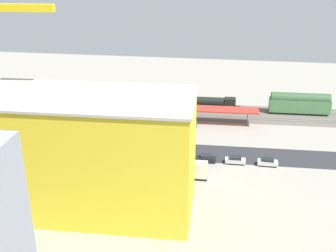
{
  "coord_description": "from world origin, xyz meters",
  "views": [
    {
      "loc": [
        -19.02,
        87.47,
        40.43
      ],
      "look_at": [
        -5.52,
        1.65,
        4.94
      ],
      "focal_mm": 43.32,
      "sensor_mm": 36.0,
      "label": 1
    }
  ],
  "objects_px": {
    "parked_car_6": "(87,151)",
    "parked_car_2": "(206,159)",
    "parked_car_5": "(117,152)",
    "parked_car_7": "(61,147)",
    "locomotive": "(216,104)",
    "box_truck_0": "(81,157)",
    "passenger_coach": "(300,103)",
    "street_tree_0": "(188,125)",
    "parked_car_0": "(268,162)",
    "platform_canopy_near": "(152,107)",
    "parked_car_1": "(235,160)",
    "parked_car_3": "(175,155)",
    "traffic_light": "(152,142)",
    "box_truck_1": "(187,170)",
    "construction_building": "(88,154)",
    "street_tree_2": "(86,115)",
    "parked_car_4": "(147,154)"
  },
  "relations": [
    {
      "from": "street_tree_0",
      "to": "parked_car_0",
      "type": "bearing_deg",
      "value": 154.97
    },
    {
      "from": "parked_car_3",
      "to": "box_truck_0",
      "type": "distance_m",
      "value": 20.36
    },
    {
      "from": "locomotive",
      "to": "parked_car_1",
      "type": "distance_m",
      "value": 34.36
    },
    {
      "from": "parked_car_3",
      "to": "street_tree_0",
      "type": "xyz_separation_m",
      "value": [
        -1.85,
        -8.14,
        4.21
      ]
    },
    {
      "from": "parked_car_1",
      "to": "platform_canopy_near",
      "type": "bearing_deg",
      "value": -44.25
    },
    {
      "from": "platform_canopy_near",
      "to": "parked_car_4",
      "type": "distance_m",
      "value": 22.19
    },
    {
      "from": "parked_car_5",
      "to": "box_truck_1",
      "type": "xyz_separation_m",
      "value": [
        -16.69,
        7.73,
        0.94
      ]
    },
    {
      "from": "locomotive",
      "to": "parked_car_0",
      "type": "height_order",
      "value": "locomotive"
    },
    {
      "from": "parked_car_1",
      "to": "locomotive",
      "type": "bearing_deg",
      "value": -80.15
    },
    {
      "from": "locomotive",
      "to": "passenger_coach",
      "type": "height_order",
      "value": "passenger_coach"
    },
    {
      "from": "traffic_light",
      "to": "street_tree_2",
      "type": "bearing_deg",
      "value": -28.78
    },
    {
      "from": "platform_canopy_near",
      "to": "street_tree_0",
      "type": "distance_m",
      "value": 17.67
    },
    {
      "from": "locomotive",
      "to": "traffic_light",
      "type": "distance_m",
      "value": 37.1
    },
    {
      "from": "parked_car_3",
      "to": "parked_car_5",
      "type": "distance_m",
      "value": 13.17
    },
    {
      "from": "parked_car_6",
      "to": "box_truck_0",
      "type": "bearing_deg",
      "value": 96.44
    },
    {
      "from": "parked_car_3",
      "to": "parked_car_7",
      "type": "distance_m",
      "value": 26.47
    },
    {
      "from": "locomotive",
      "to": "traffic_light",
      "type": "xyz_separation_m",
      "value": [
        11.96,
        35.02,
        2.56
      ]
    },
    {
      "from": "parked_car_7",
      "to": "parked_car_6",
      "type": "bearing_deg",
      "value": 173.08
    },
    {
      "from": "parked_car_5",
      "to": "parked_car_7",
      "type": "bearing_deg",
      "value": -0.79
    },
    {
      "from": "box_truck_0",
      "to": "box_truck_1",
      "type": "bearing_deg",
      "value": 173.69
    },
    {
      "from": "passenger_coach",
      "to": "parked_car_5",
      "type": "height_order",
      "value": "passenger_coach"
    },
    {
      "from": "passenger_coach",
      "to": "box_truck_0",
      "type": "relative_size",
      "value": 1.86
    },
    {
      "from": "parked_car_0",
      "to": "street_tree_0",
      "type": "height_order",
      "value": "street_tree_0"
    },
    {
      "from": "parked_car_6",
      "to": "parked_car_2",
      "type": "bearing_deg",
      "value": -179.32
    },
    {
      "from": "box_truck_1",
      "to": "street_tree_0",
      "type": "relative_size",
      "value": 1.19
    },
    {
      "from": "passenger_coach",
      "to": "parked_car_3",
      "type": "relative_size",
      "value": 4.07
    },
    {
      "from": "passenger_coach",
      "to": "box_truck_1",
      "type": "distance_m",
      "value": 49.66
    },
    {
      "from": "parked_car_2",
      "to": "parked_car_4",
      "type": "distance_m",
      "value": 13.05
    },
    {
      "from": "parked_car_0",
      "to": "parked_car_3",
      "type": "distance_m",
      "value": 19.85
    },
    {
      "from": "parked_car_1",
      "to": "parked_car_7",
      "type": "relative_size",
      "value": 1.0
    },
    {
      "from": "platform_canopy_near",
      "to": "passenger_coach",
      "type": "relative_size",
      "value": 3.38
    },
    {
      "from": "parked_car_7",
      "to": "construction_building",
      "type": "bearing_deg",
      "value": 124.99
    },
    {
      "from": "passenger_coach",
      "to": "parked_car_2",
      "type": "relative_size",
      "value": 3.95
    },
    {
      "from": "parked_car_5",
      "to": "parked_car_6",
      "type": "height_order",
      "value": "same"
    },
    {
      "from": "platform_canopy_near",
      "to": "box_truck_0",
      "type": "height_order",
      "value": "platform_canopy_near"
    },
    {
      "from": "construction_building",
      "to": "parked_car_0",
      "type": "bearing_deg",
      "value": -149.53
    },
    {
      "from": "passenger_coach",
      "to": "traffic_light",
      "type": "relative_size",
      "value": 2.56
    },
    {
      "from": "passenger_coach",
      "to": "parked_car_6",
      "type": "height_order",
      "value": "passenger_coach"
    },
    {
      "from": "parked_car_3",
      "to": "traffic_light",
      "type": "distance_m",
      "value": 6.2
    },
    {
      "from": "platform_canopy_near",
      "to": "passenger_coach",
      "type": "bearing_deg",
      "value": -163.63
    },
    {
      "from": "parked_car_2",
      "to": "street_tree_0",
      "type": "height_order",
      "value": "street_tree_0"
    },
    {
      "from": "construction_building",
      "to": "box_truck_0",
      "type": "xyz_separation_m",
      "value": [
        7.39,
        -15.0,
        -8.48
      ]
    },
    {
      "from": "street_tree_2",
      "to": "box_truck_0",
      "type": "bearing_deg",
      "value": 104.13
    },
    {
      "from": "locomotive",
      "to": "box_truck_0",
      "type": "xyz_separation_m",
      "value": [
        26.78,
        38.92,
        -0.22
      ]
    },
    {
      "from": "passenger_coach",
      "to": "parked_car_6",
      "type": "distance_m",
      "value": 61.46
    },
    {
      "from": "parked_car_5",
      "to": "construction_building",
      "type": "relative_size",
      "value": 0.11
    },
    {
      "from": "locomotive",
      "to": "parked_car_4",
      "type": "distance_m",
      "value": 36.14
    },
    {
      "from": "parked_car_1",
      "to": "construction_building",
      "type": "bearing_deg",
      "value": 38.48
    },
    {
      "from": "locomotive",
      "to": "parked_car_5",
      "type": "relative_size",
      "value": 3.62
    },
    {
      "from": "parked_car_6",
      "to": "construction_building",
      "type": "height_order",
      "value": "construction_building"
    }
  ]
}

